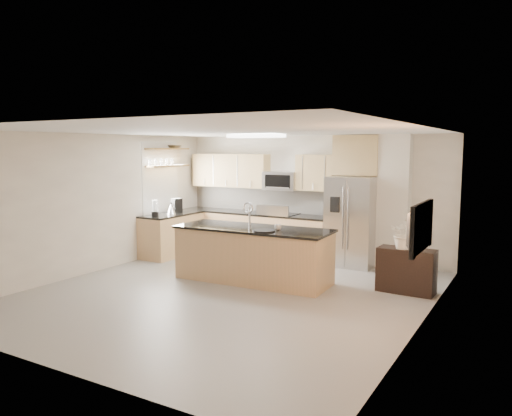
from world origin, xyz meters
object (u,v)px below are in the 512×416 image
Objects in this scene: blender at (155,209)px; bowl at (174,146)px; refrigerator at (352,221)px; microwave at (282,181)px; kettle at (171,209)px; coffee_maker at (177,206)px; television at (413,227)px; credenza at (406,271)px; platter at (264,231)px; flower_vase at (405,226)px; island at (253,254)px; cup at (278,227)px; range at (279,235)px.

bowl is (-0.17, 0.89, 1.31)m from blender.
microwave is at bearing 174.14° from refrigerator.
microwave is 2.46m from kettle.
coffee_maker is 0.29× the size of television.
platter is at bearing -156.00° from credenza.
credenza is at bearing 50.30° from flower_vase.
blender is 0.73m from coffee_maker.
microwave is 2.52m from island.
cup is at bearing -20.83° from coffee_maker.
refrigerator reaches higher than credenza.
range is 0.64× the size of refrigerator.
cup is 0.35× the size of blender.
island is at bearing -74.76° from range.
television is at bearing -21.91° from coffee_maker.
coffee_maker is 6.05m from television.
flower_vase is at bearing -46.23° from refrigerator.
bowl is (-3.16, 1.58, 1.42)m from platter.
cup is at bearing -62.90° from range.
island is at bearing -163.98° from credenza.
microwave is at bearing 47.25° from television.
platter is at bearing -108.50° from refrigerator.
bowl reaches higher than platter.
flower_vase is at bearing 1.43° from blender.
coffee_maker reaches higher than credenza.
cup is 0.39× the size of coffee_maker.
flower_vase is (2.12, 0.82, 0.14)m from platter.
bowl is (-0.23, 0.43, 1.35)m from kettle.
refrigerator is at bearing 22.59° from blender.
island is 2.96m from coffee_maker.
flower_vase is at bearing -27.82° from microwave.
cup is 0.11× the size of television.
credenza is 5.14m from kettle.
refrigerator is (1.66, -0.17, -0.74)m from microwave.
bowl is 6.33m from television.
credenza is 0.74m from flower_vase.
microwave is 2.06× the size of bowl.
coffee_maker is 0.85× the size of bowl.
kettle is 5.89m from television.
blender is 1.34× the size of kettle.
island reaches higher than kettle.
flower_vase is (5.28, -0.76, -1.28)m from bowl.
cup is 0.33× the size of bowl.
refrigerator reaches higher than kettle.
flower_vase reaches higher than range.
range is 3.65× the size of coffee_maker.
credenza is 7.46× the size of cup.
refrigerator is 0.64× the size of island.
refrigerator is 1.97× the size of credenza.
bowl is 0.34× the size of television.
refrigerator is at bearing 9.66° from bowl.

